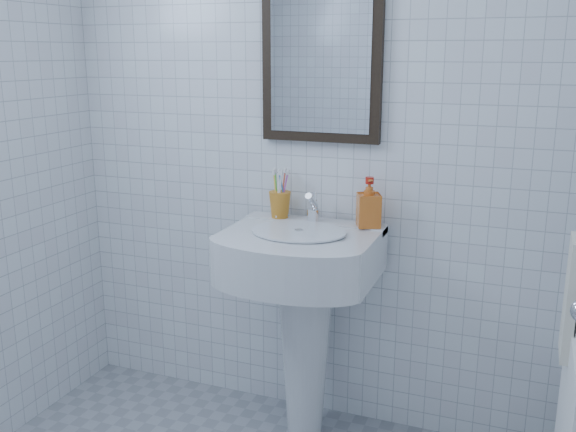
% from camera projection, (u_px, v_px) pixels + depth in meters
% --- Properties ---
extents(wall_back, '(2.20, 0.02, 2.50)m').
position_uv_depth(wall_back, '(307.00, 138.00, 2.69)').
color(wall_back, silver).
rests_on(wall_back, ground).
extents(washbasin, '(0.60, 0.44, 0.92)m').
position_uv_depth(washbasin, '(303.00, 298.00, 2.63)').
color(washbasin, silver).
rests_on(washbasin, ground).
extents(faucet, '(0.05, 0.12, 0.13)m').
position_uv_depth(faucet, '(313.00, 210.00, 2.64)').
color(faucet, silver).
rests_on(faucet, washbasin).
extents(toothbrush_cup, '(0.12, 0.12, 0.11)m').
position_uv_depth(toothbrush_cup, '(280.00, 205.00, 2.71)').
color(toothbrush_cup, orange).
rests_on(toothbrush_cup, washbasin).
extents(soap_dispenser, '(0.12, 0.12, 0.20)m').
position_uv_depth(soap_dispenser, '(369.00, 202.00, 2.56)').
color(soap_dispenser, '#BE4912').
rests_on(soap_dispenser, washbasin).
extents(wall_mirror, '(0.50, 0.04, 0.62)m').
position_uv_depth(wall_mirror, '(321.00, 65.00, 2.57)').
color(wall_mirror, black).
rests_on(wall_mirror, wall_back).
extents(hand_towel, '(0.03, 0.16, 0.38)m').
position_uv_depth(hand_towel, '(571.00, 298.00, 1.96)').
color(hand_towel, silver).
rests_on(hand_towel, towel_ring).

